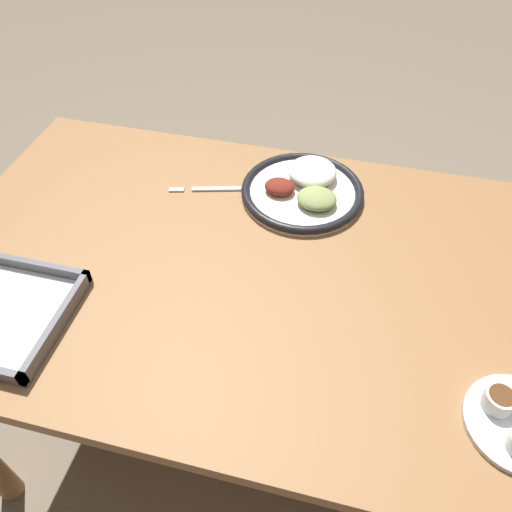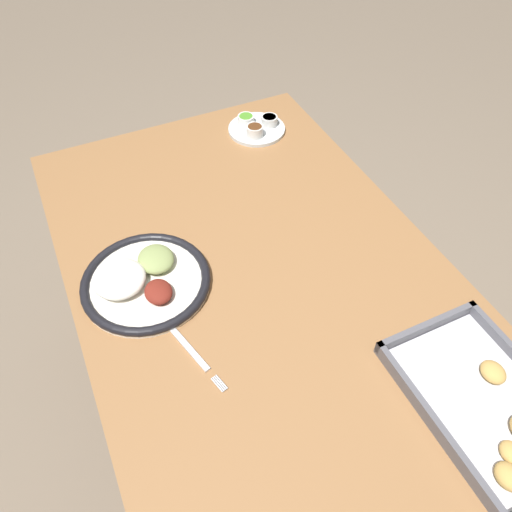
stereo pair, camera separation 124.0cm
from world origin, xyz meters
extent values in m
plane|color=#7A6B59|center=(0.00, 0.00, 0.00)|extent=(8.00, 8.00, 0.00)
cube|color=olive|center=(0.00, 0.00, 0.70)|extent=(1.26, 0.79, 0.03)
cylinder|color=olive|center=(-0.58, -0.35, 0.34)|extent=(0.06, 0.06, 0.68)
cylinder|color=olive|center=(0.58, -0.35, 0.34)|extent=(0.06, 0.06, 0.68)
cylinder|color=white|center=(-0.07, -0.23, 0.72)|extent=(0.27, 0.27, 0.01)
torus|color=black|center=(-0.07, -0.23, 0.72)|extent=(0.28, 0.28, 0.02)
ellipsoid|color=white|center=(-0.08, -0.28, 0.74)|extent=(0.11, 0.11, 0.04)
ellipsoid|color=maroon|center=(-0.02, -0.22, 0.74)|extent=(0.07, 0.06, 0.03)
ellipsoid|color=#8C9E5B|center=(-0.11, -0.20, 0.74)|extent=(0.09, 0.08, 0.03)
cube|color=silver|center=(0.10, -0.21, 0.71)|extent=(0.15, 0.05, 0.00)
cylinder|color=silver|center=(0.21, -0.19, 0.71)|extent=(0.03, 0.01, 0.00)
cylinder|color=silver|center=(0.21, -0.18, 0.71)|extent=(0.03, 0.01, 0.00)
cylinder|color=silver|center=(0.21, -0.18, 0.71)|extent=(0.03, 0.01, 0.00)
cylinder|color=silver|center=(0.21, -0.18, 0.71)|extent=(0.03, 0.01, 0.00)
cylinder|color=silver|center=(-0.45, 0.20, 0.74)|extent=(0.05, 0.05, 0.03)
cylinder|color=#593319|center=(-0.45, 0.20, 0.75)|extent=(0.04, 0.04, 0.01)
cube|color=#595960|center=(0.44, 0.12, 0.73)|extent=(0.34, 0.01, 0.03)
cube|color=#595960|center=(0.28, 0.23, 0.73)|extent=(0.01, 0.23, 0.03)
camera|label=1|loc=(-0.18, 0.63, 1.44)|focal=35.00mm
camera|label=2|loc=(0.63, -0.30, 1.55)|focal=35.00mm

